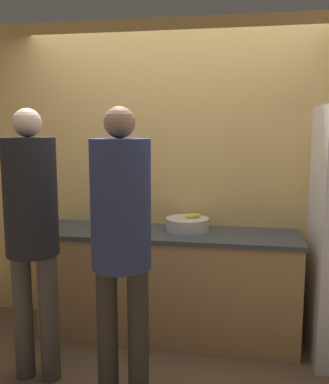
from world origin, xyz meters
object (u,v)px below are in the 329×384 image
person_left (32,222)px  bottle_green (111,218)px  person_center (121,231)px  bottle_amber (103,224)px  fruit_bowl (187,224)px  utensil_crock (135,216)px  cup_red (118,228)px

person_left → bottle_green: size_ratio=7.22×
person_center → bottle_green: size_ratio=7.21×
person_center → bottle_amber: (-0.36, 0.75, -0.14)m
person_center → fruit_bowl: person_center is taller
utensil_crock → bottle_green: size_ratio=1.00×
person_center → bottle_green: (-0.33, 0.89, -0.12)m
person_center → utensil_crock: person_center is taller
person_center → fruit_bowl: bearing=73.8°
fruit_bowl → person_left: bearing=-139.0°
bottle_amber → bottle_green: bearing=80.2°
utensil_crock → person_center: bearing=-80.1°
person_left → bottle_green: 0.80m
person_left → utensil_crock: size_ratio=7.24×
fruit_bowl → bottle_green: size_ratio=1.36×
utensil_crock → bottle_amber: (-0.17, -0.35, 0.01)m
fruit_bowl → bottle_green: bearing=-172.6°
fruit_bowl → bottle_amber: bearing=-160.8°
bottle_amber → cup_red: 0.12m
bottle_green → fruit_bowl: bearing=7.4°
person_left → fruit_bowl: bearing=41.0°
utensil_crock → cup_red: 0.33m
person_left → bottle_green: (0.32, 0.73, -0.11)m
person_left → person_center: 0.67m
bottle_amber → bottle_green: size_ratio=0.81×
bottle_amber → person_left: bearing=-116.5°
fruit_bowl → cup_red: (-0.53, -0.20, -0.01)m
fruit_bowl → person_center: bearing=-106.2°
fruit_bowl → cup_red: fruit_bowl is taller
utensil_crock → cup_red: size_ratio=2.83×
bottle_amber → cup_red: bottle_amber is taller
bottle_green → utensil_crock: bearing=54.5°
person_center → bottle_amber: size_ratio=8.95×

